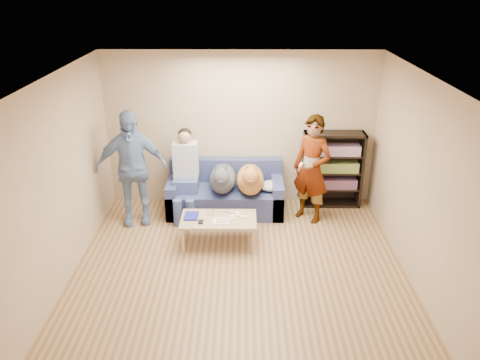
{
  "coord_description": "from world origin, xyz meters",
  "views": [
    {
      "loc": [
        0.05,
        -4.98,
        3.7
      ],
      "look_at": [
        0.0,
        1.2,
        0.95
      ],
      "focal_mm": 35.0,
      "sensor_mm": 36.0,
      "label": 1
    }
  ],
  "objects_px": {
    "notebook_blue": "(191,216)",
    "person_seated": "(185,170)",
    "person_standing_left": "(131,168)",
    "coffee_table": "(219,221)",
    "person_standing_right": "(312,169)",
    "sofa": "(226,195)",
    "dog_tan": "(250,179)",
    "bookshelf": "(332,168)",
    "camera_silver": "(211,213)",
    "dog_gray": "(222,179)"
  },
  "relations": [
    {
      "from": "person_seated",
      "to": "bookshelf",
      "type": "height_order",
      "value": "person_seated"
    },
    {
      "from": "dog_gray",
      "to": "bookshelf",
      "type": "distance_m",
      "value": 1.88
    },
    {
      "from": "person_standing_left",
      "to": "dog_tan",
      "type": "xyz_separation_m",
      "value": [
        1.85,
        0.2,
        -0.27
      ]
    },
    {
      "from": "person_standing_right",
      "to": "sofa",
      "type": "relative_size",
      "value": 0.92
    },
    {
      "from": "person_standing_left",
      "to": "dog_tan",
      "type": "relative_size",
      "value": 1.57
    },
    {
      "from": "sofa",
      "to": "bookshelf",
      "type": "relative_size",
      "value": 1.46
    },
    {
      "from": "notebook_blue",
      "to": "camera_silver",
      "type": "bearing_deg",
      "value": 14.04
    },
    {
      "from": "person_standing_left",
      "to": "coffee_table",
      "type": "distance_m",
      "value": 1.63
    },
    {
      "from": "person_seated",
      "to": "dog_gray",
      "type": "height_order",
      "value": "person_seated"
    },
    {
      "from": "notebook_blue",
      "to": "bookshelf",
      "type": "xyz_separation_m",
      "value": [
        2.26,
        1.27,
        0.25
      ]
    },
    {
      "from": "dog_tan",
      "to": "bookshelf",
      "type": "bearing_deg",
      "value": 17.46
    },
    {
      "from": "person_seated",
      "to": "bookshelf",
      "type": "xyz_separation_m",
      "value": [
        2.44,
        0.36,
        -0.09
      ]
    },
    {
      "from": "camera_silver",
      "to": "person_standing_left",
      "type": "bearing_deg",
      "value": 156.0
    },
    {
      "from": "person_standing_right",
      "to": "person_seated",
      "type": "relative_size",
      "value": 1.18
    },
    {
      "from": "sofa",
      "to": "dog_gray",
      "type": "bearing_deg",
      "value": -103.54
    },
    {
      "from": "dog_tan",
      "to": "coffee_table",
      "type": "distance_m",
      "value": 1.04
    },
    {
      "from": "dog_gray",
      "to": "notebook_blue",
      "type": "bearing_deg",
      "value": -115.86
    },
    {
      "from": "notebook_blue",
      "to": "bookshelf",
      "type": "distance_m",
      "value": 2.6
    },
    {
      "from": "bookshelf",
      "to": "notebook_blue",
      "type": "bearing_deg",
      "value": -150.7
    },
    {
      "from": "notebook_blue",
      "to": "dog_tan",
      "type": "relative_size",
      "value": 0.22
    },
    {
      "from": "person_standing_left",
      "to": "camera_silver",
      "type": "bearing_deg",
      "value": -34.16
    },
    {
      "from": "dog_gray",
      "to": "dog_tan",
      "type": "distance_m",
      "value": 0.45
    },
    {
      "from": "notebook_blue",
      "to": "camera_silver",
      "type": "height_order",
      "value": "camera_silver"
    },
    {
      "from": "notebook_blue",
      "to": "dog_tan",
      "type": "xyz_separation_m",
      "value": [
        0.87,
        0.83,
        0.22
      ]
    },
    {
      "from": "coffee_table",
      "to": "bookshelf",
      "type": "distance_m",
      "value": 2.3
    },
    {
      "from": "notebook_blue",
      "to": "dog_tan",
      "type": "distance_m",
      "value": 1.23
    },
    {
      "from": "camera_silver",
      "to": "bookshelf",
      "type": "bearing_deg",
      "value": 31.18
    },
    {
      "from": "dog_tan",
      "to": "sofa",
      "type": "bearing_deg",
      "value": 153.68
    },
    {
      "from": "notebook_blue",
      "to": "bookshelf",
      "type": "height_order",
      "value": "bookshelf"
    },
    {
      "from": "person_standing_left",
      "to": "sofa",
      "type": "bearing_deg",
      "value": 5.64
    },
    {
      "from": "camera_silver",
      "to": "coffee_table",
      "type": "distance_m",
      "value": 0.18
    },
    {
      "from": "coffee_table",
      "to": "bookshelf",
      "type": "xyz_separation_m",
      "value": [
        1.86,
        1.32,
        0.31
      ]
    },
    {
      "from": "person_seated",
      "to": "coffee_table",
      "type": "distance_m",
      "value": 1.19
    },
    {
      "from": "person_seated",
      "to": "camera_silver",
      "type": "bearing_deg",
      "value": -61.46
    },
    {
      "from": "person_standing_left",
      "to": "notebook_blue",
      "type": "relative_size",
      "value": 7.13
    },
    {
      "from": "person_standing_left",
      "to": "coffee_table",
      "type": "xyz_separation_m",
      "value": [
        1.37,
        -0.68,
        -0.55
      ]
    },
    {
      "from": "notebook_blue",
      "to": "coffee_table",
      "type": "bearing_deg",
      "value": -7.13
    },
    {
      "from": "person_standing_left",
      "to": "dog_gray",
      "type": "height_order",
      "value": "person_standing_left"
    },
    {
      "from": "notebook_blue",
      "to": "sofa",
      "type": "distance_m",
      "value": 1.14
    },
    {
      "from": "camera_silver",
      "to": "coffee_table",
      "type": "bearing_deg",
      "value": -45.0
    },
    {
      "from": "person_standing_right",
      "to": "person_seated",
      "type": "bearing_deg",
      "value": -146.14
    },
    {
      "from": "person_standing_right",
      "to": "sofa",
      "type": "bearing_deg",
      "value": -153.52
    },
    {
      "from": "notebook_blue",
      "to": "person_seated",
      "type": "bearing_deg",
      "value": 100.97
    },
    {
      "from": "notebook_blue",
      "to": "bookshelf",
      "type": "bearing_deg",
      "value": 29.3
    },
    {
      "from": "camera_silver",
      "to": "sofa",
      "type": "relative_size",
      "value": 0.06
    },
    {
      "from": "notebook_blue",
      "to": "dog_gray",
      "type": "bearing_deg",
      "value": 64.14
    },
    {
      "from": "person_seated",
      "to": "dog_tan",
      "type": "bearing_deg",
      "value": -4.18
    },
    {
      "from": "camera_silver",
      "to": "dog_tan",
      "type": "relative_size",
      "value": 0.09
    },
    {
      "from": "camera_silver",
      "to": "dog_gray",
      "type": "height_order",
      "value": "dog_gray"
    },
    {
      "from": "dog_tan",
      "to": "coffee_table",
      "type": "relative_size",
      "value": 1.07
    }
  ]
}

